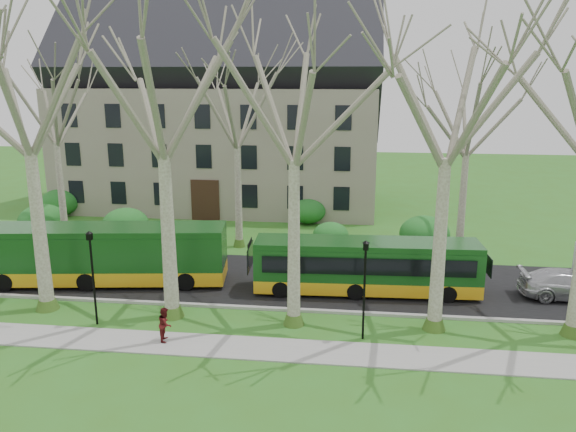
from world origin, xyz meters
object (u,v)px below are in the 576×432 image
object	(u,v)px
bus_follow	(366,266)
sedan	(571,285)
pedestrian_b	(165,324)
bus_lead	(104,254)

from	to	relation	value
bus_follow	sedan	size ratio (longest dim) A/B	2.29
bus_follow	sedan	xyz separation A→B (m)	(10.23, 0.38, -0.70)
pedestrian_b	bus_follow	bearing A→B (deg)	-61.67
bus_lead	sedan	size ratio (longest dim) A/B	2.60
bus_lead	bus_follow	bearing A→B (deg)	-6.44
bus_lead	bus_follow	xyz separation A→B (m)	(13.98, 0.29, -0.19)
bus_lead	pedestrian_b	xyz separation A→B (m)	(5.48, -6.25, -0.88)
bus_follow	pedestrian_b	world-z (taller)	bus_follow
bus_follow	pedestrian_b	bearing A→B (deg)	-145.02
sedan	bus_follow	bearing A→B (deg)	92.77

